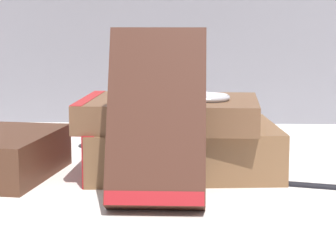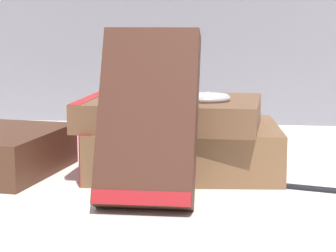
% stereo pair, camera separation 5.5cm
% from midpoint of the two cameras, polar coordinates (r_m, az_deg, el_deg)
% --- Properties ---
extents(ground_plane, '(3.00, 3.00, 0.00)m').
position_cam_midpoint_polar(ground_plane, '(0.71, -1.20, -4.39)').
color(ground_plane, white).
extents(book_flat_bottom, '(0.21, 0.17, 0.05)m').
position_cam_midpoint_polar(book_flat_bottom, '(0.74, -1.55, -1.83)').
color(book_flat_bottom, brown).
rests_on(book_flat_bottom, ground_plane).
extents(book_flat_top, '(0.18, 0.14, 0.03)m').
position_cam_midpoint_polar(book_flat_top, '(0.72, -2.50, 1.08)').
color(book_flat_top, brown).
rests_on(book_flat_top, book_flat_bottom).
extents(book_leaning_front, '(0.08, 0.09, 0.15)m').
position_cam_midpoint_polar(book_leaning_front, '(0.60, -3.53, 0.21)').
color(book_leaning_front, '#422319').
rests_on(book_leaning_front, ground_plane).
extents(pocket_watch, '(0.05, 0.05, 0.01)m').
position_cam_midpoint_polar(pocket_watch, '(0.71, 0.87, 2.34)').
color(pocket_watch, silver).
rests_on(pocket_watch, book_flat_top).
extents(reading_glasses, '(0.11, 0.07, 0.00)m').
position_cam_midpoint_polar(reading_glasses, '(0.90, -6.00, -1.44)').
color(reading_glasses, black).
rests_on(reading_glasses, ground_plane).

